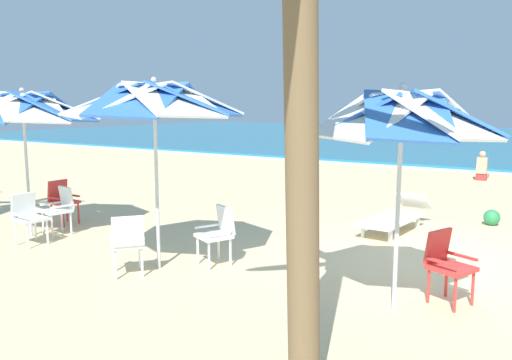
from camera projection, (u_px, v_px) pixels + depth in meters
name	position (u px, v px, depth m)	size (l,w,h in m)	color
ground_plane	(434.00, 261.00, 7.60)	(80.00, 80.00, 0.00)	beige
beach_umbrella_0	(402.00, 117.00, 5.46)	(2.15, 2.15, 2.57)	silver
plastic_chair_0	(447.00, 262.00, 5.96)	(0.60, 0.57, 0.87)	red
beach_umbrella_1	(154.00, 102.00, 6.94)	(2.53, 2.53, 2.71)	silver
plastic_chair_1	(128.00, 241.00, 6.89)	(0.63, 0.63, 0.87)	white
plastic_chair_2	(218.00, 232.00, 7.40)	(0.58, 0.60, 0.87)	white
beach_umbrella_2	(23.00, 108.00, 8.76)	(2.57, 2.57, 2.63)	silver
plastic_chair_3	(28.00, 215.00, 8.47)	(0.49, 0.46, 0.87)	white
plastic_chair_4	(62.00, 199.00, 9.94)	(0.47, 0.44, 0.87)	red
plastic_chair_5	(60.00, 207.00, 9.14)	(0.51, 0.54, 0.87)	white
sun_lounger_1	(396.00, 216.00, 9.46)	(0.83, 2.20, 0.62)	white
palm_tree_1	(302.00, 54.00, 3.65)	(2.43, 3.14, 4.16)	brown
beach_ball	(492.00, 217.00, 9.87)	(0.31, 0.31, 0.31)	#2D8C4C
beachgoer_seated	(482.00, 170.00, 15.90)	(0.30, 0.93, 0.92)	red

